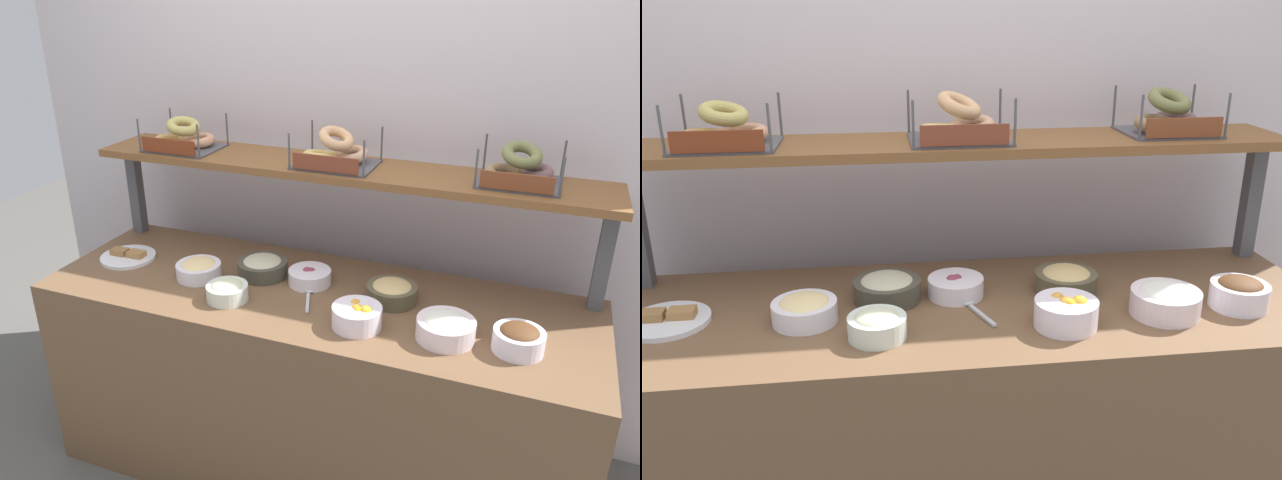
# 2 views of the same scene
# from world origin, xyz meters

# --- Properties ---
(ground_plane) EXTENTS (8.00, 8.00, 0.00)m
(ground_plane) POSITION_xyz_m (0.00, 0.00, 0.00)
(ground_plane) COLOR #595651
(back_wall) EXTENTS (3.29, 0.06, 2.40)m
(back_wall) POSITION_xyz_m (0.00, 0.55, 1.20)
(back_wall) COLOR silver
(back_wall) RESTS_ON ground_plane
(deli_counter) EXTENTS (2.09, 0.70, 0.85)m
(deli_counter) POSITION_xyz_m (0.00, 0.00, 0.42)
(deli_counter) COLOR brown
(deli_counter) RESTS_ON ground_plane
(shelf_riser_left) EXTENTS (0.05, 0.05, 0.40)m
(shelf_riser_left) POSITION_xyz_m (-0.99, 0.27, 1.05)
(shelf_riser_left) COLOR #4C4C51
(shelf_riser_left) RESTS_ON deli_counter
(shelf_riser_right) EXTENTS (0.05, 0.05, 0.40)m
(shelf_riser_right) POSITION_xyz_m (0.99, 0.27, 1.05)
(shelf_riser_right) COLOR #4C4C51
(shelf_riser_right) RESTS_ON deli_counter
(upper_shelf) EXTENTS (2.05, 0.32, 0.03)m
(upper_shelf) POSITION_xyz_m (0.00, 0.27, 1.26)
(upper_shelf) COLOR brown
(upper_shelf) RESTS_ON shelf_riser_left
(bowl_beet_salad) EXTENTS (0.17, 0.17, 0.07)m
(bowl_beet_salad) POSITION_xyz_m (-0.04, 0.07, 0.88)
(bowl_beet_salad) COLOR white
(bowl_beet_salad) RESTS_ON deli_counter
(bowl_hummus) EXTENTS (0.19, 0.19, 0.08)m
(bowl_hummus) POSITION_xyz_m (0.29, 0.05, 0.89)
(bowl_hummus) COLOR brown
(bowl_hummus) RESTS_ON deli_counter
(bowl_potato_salad) EXTENTS (0.15, 0.15, 0.08)m
(bowl_potato_salad) POSITION_xyz_m (-0.28, -0.16, 0.89)
(bowl_potato_salad) COLOR silver
(bowl_potato_salad) RESTS_ON deli_counter
(bowl_egg_salad) EXTENTS (0.18, 0.18, 0.07)m
(bowl_egg_salad) POSITION_xyz_m (-0.48, -0.04, 0.89)
(bowl_egg_salad) COLOR white
(bowl_egg_salad) RESTS_ON deli_counter
(bowl_chocolate_spread) EXTENTS (0.16, 0.16, 0.09)m
(bowl_chocolate_spread) POSITION_xyz_m (0.75, -0.11, 0.90)
(bowl_chocolate_spread) COLOR white
(bowl_chocolate_spread) RESTS_ON deli_counter
(bowl_tuna_salad) EXTENTS (0.20, 0.20, 0.08)m
(bowl_tuna_salad) POSITION_xyz_m (-0.25, 0.07, 0.89)
(bowl_tuna_salad) COLOR #454135
(bowl_tuna_salad) RESTS_ON deli_counter
(bowl_fruit_salad) EXTENTS (0.17, 0.17, 0.09)m
(bowl_fruit_salad) POSITION_xyz_m (0.23, -0.16, 0.89)
(bowl_fruit_salad) COLOR white
(bowl_fruit_salad) RESTS_ON deli_counter
(bowl_cream_cheese) EXTENTS (0.19, 0.19, 0.09)m
(bowl_cream_cheese) POSITION_xyz_m (0.52, -0.13, 0.89)
(bowl_cream_cheese) COLOR white
(bowl_cream_cheese) RESTS_ON deli_counter
(serving_plate_white) EXTENTS (0.23, 0.23, 0.04)m
(serving_plate_white) POSITION_xyz_m (-0.85, -0.00, 0.86)
(serving_plate_white) COLOR white
(serving_plate_white) RESTS_ON deli_counter
(serving_spoon_near_plate) EXTENTS (0.08, 0.17, 0.01)m
(serving_spoon_near_plate) POSITION_xyz_m (-0.01, -0.04, 0.86)
(serving_spoon_near_plate) COLOR #B7B7BC
(serving_spoon_near_plate) RESTS_ON deli_counter
(bagel_basket_sesame) EXTENTS (0.29, 0.25, 0.14)m
(bagel_basket_sesame) POSITION_xyz_m (-0.69, 0.25, 1.32)
(bagel_basket_sesame) COLOR #4C4C51
(bagel_basket_sesame) RESTS_ON upper_shelf
(bagel_basket_plain) EXTENTS (0.30, 0.26, 0.15)m
(bagel_basket_plain) POSITION_xyz_m (-0.01, 0.25, 1.33)
(bagel_basket_plain) COLOR #4C4C51
(bagel_basket_plain) RESTS_ON upper_shelf
(bagel_basket_poppy) EXTENTS (0.29, 0.26, 0.15)m
(bagel_basket_poppy) POSITION_xyz_m (0.67, 0.28, 1.33)
(bagel_basket_poppy) COLOR #4C4C51
(bagel_basket_poppy) RESTS_ON upper_shelf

